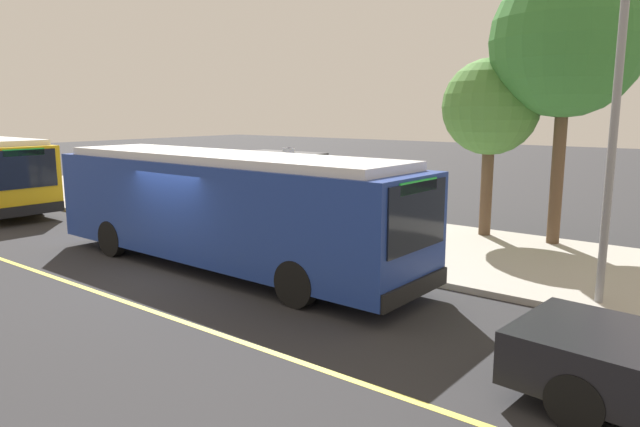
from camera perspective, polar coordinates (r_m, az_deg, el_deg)
ground_plane at (r=15.01m, az=-13.71°, el=-5.61°), size 120.00×120.00×0.00m
sidewalk_curb at (r=19.17m, az=0.45°, el=-1.67°), size 44.00×6.40×0.15m
lane_stripe_center at (r=13.82m, az=-20.92°, el=-7.35°), size 36.00×0.14×0.01m
transit_bus_main at (r=14.84m, az=-9.45°, el=0.76°), size 11.23×2.74×2.95m
bus_shelter at (r=19.61m, az=-4.09°, el=4.02°), size 2.90×1.60×2.48m
waiting_bench at (r=19.86m, az=-3.96°, el=0.36°), size 1.60×0.48×0.95m
route_sign_post at (r=16.85m, az=-3.06°, el=3.16°), size 0.44×0.08×2.80m
street_tree_near_shelter at (r=18.06m, az=23.22°, el=15.35°), size 4.25×4.25×7.89m
street_tree_upstreet at (r=18.51m, az=16.51°, el=9.97°), size 2.92×2.92×5.42m
utility_pole at (r=12.65m, az=26.93°, el=6.11°), size 0.16×0.16×6.40m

